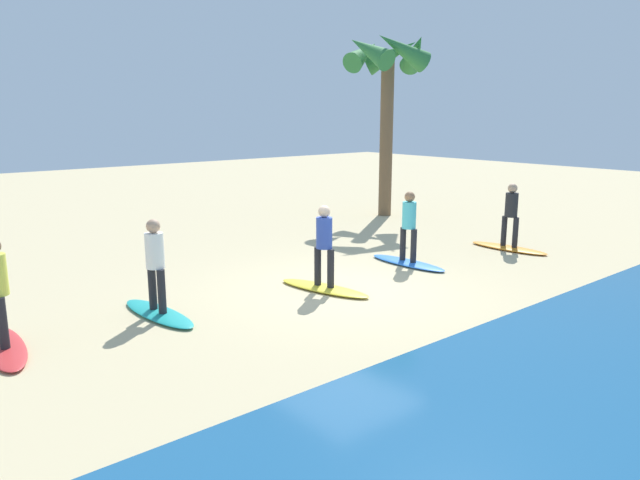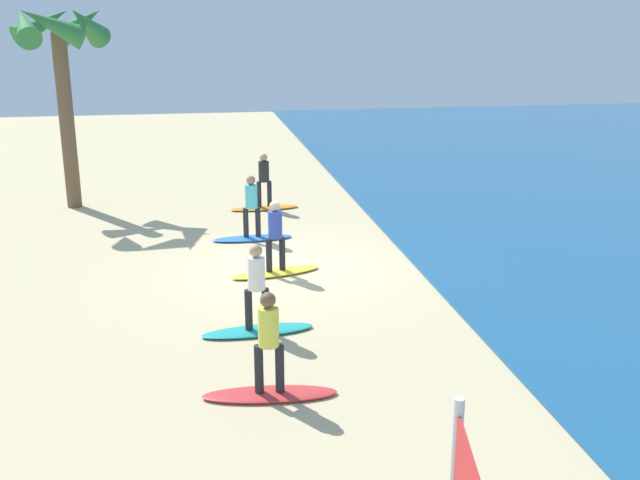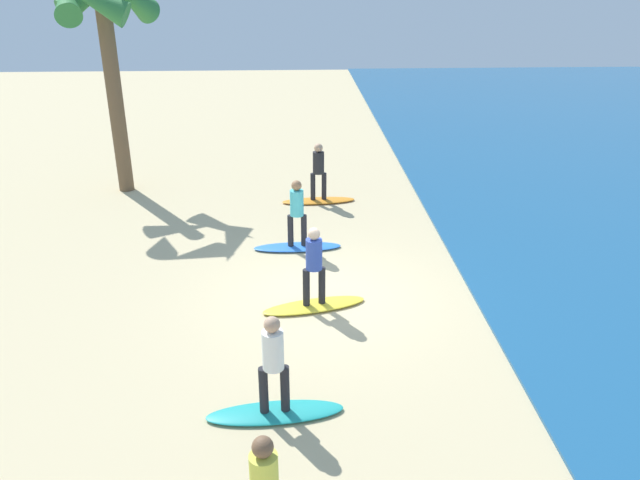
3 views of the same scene
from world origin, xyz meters
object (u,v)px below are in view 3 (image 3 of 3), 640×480
object	(u,v)px
surfboard_yellow	(314,306)
palm_tree	(105,19)
surfboard_teal	(275,413)
surfboard_blue	(297,247)
surfer_yellow	(314,261)
surfer_blue	(297,209)
surfboard_orange	(319,201)
surfer_orange	(318,168)
surfer_teal	(273,358)

from	to	relation	value
surfboard_yellow	palm_tree	xyz separation A→B (m)	(-7.37, -5.43, 4.88)
surfboard_teal	palm_tree	size ratio (longest dim) A/B	0.34
surfboard_blue	surfer_yellow	xyz separation A→B (m)	(2.83, 0.30, 0.99)
surfer_blue	surfboard_teal	distance (m)	6.15
surfboard_orange	surfer_orange	distance (m)	0.99
surfboard_orange	surfer_orange	size ratio (longest dim) A/B	1.28
surfer_yellow	surfer_teal	bearing A→B (deg)	-12.51
surfboard_orange	surfer_teal	world-z (taller)	surfer_teal
surfboard_blue	surfer_blue	size ratio (longest dim) A/B	1.28
surfer_teal	surfboard_yellow	bearing A→B (deg)	167.49
surfer_teal	surfboard_blue	bearing A→B (deg)	176.07
surfboard_teal	palm_tree	bearing A→B (deg)	109.59
surfer_orange	surfboard_yellow	xyz separation A→B (m)	(6.02, -0.35, -0.99)
surfer_orange	surfer_blue	distance (m)	3.25
surfboard_orange	palm_tree	xyz separation A→B (m)	(-1.35, -5.78, 4.88)
surfer_blue	surfboard_teal	bearing A→B (deg)	-3.93
surfboard_orange	surfer_orange	world-z (taller)	surfer_orange
surfboard_teal	palm_tree	distance (m)	12.58
surfboard_blue	surfboard_teal	world-z (taller)	same
palm_tree	surfer_yellow	bearing A→B (deg)	36.38
surfboard_orange	surfer_blue	world-z (taller)	surfer_blue
surfboard_blue	surfer_blue	world-z (taller)	surfer_blue
surfer_orange	surfboard_blue	xyz separation A→B (m)	(3.19, -0.65, -0.99)
surfboard_blue	surfboard_yellow	world-z (taller)	same
surfer_blue	surfer_yellow	world-z (taller)	same
surfboard_teal	surfboard_yellow	bearing A→B (deg)	73.09
surfboard_orange	surfboard_blue	xyz separation A→B (m)	(3.19, -0.65, 0.00)
surfboard_orange	palm_tree	world-z (taller)	palm_tree
surfboard_orange	surfboard_yellow	size ratio (longest dim) A/B	1.00
surfboard_orange	surfboard_teal	size ratio (longest dim) A/B	1.00
surfboard_blue	palm_tree	bearing A→B (deg)	136.34
surfboard_orange	surfboard_blue	bearing A→B (deg)	-105.90
surfer_yellow	surfer_teal	world-z (taller)	same
surfboard_blue	surfer_yellow	bearing A→B (deg)	-86.14
surfboard_blue	surfboard_yellow	bearing A→B (deg)	-86.14
surfboard_orange	surfer_orange	bearing A→B (deg)	175.56
surfer_orange	surfboard_yellow	distance (m)	6.11
surfboard_blue	surfer_teal	world-z (taller)	surfer_teal
surfer_blue	surfer_teal	distance (m)	6.07
surfboard_blue	surfer_blue	distance (m)	0.99
surfer_orange	surfboard_blue	bearing A→B (deg)	-11.46
surfboard_orange	surfer_blue	bearing A→B (deg)	-105.90
surfboard_orange	surfer_teal	xyz separation A→B (m)	(9.24, -1.06, 0.99)
surfboard_yellow	surfer_yellow	bearing A→B (deg)	-0.00
surfboard_orange	surfboard_teal	distance (m)	9.30
surfboard_yellow	surfer_yellow	distance (m)	0.99
surfboard_orange	surfboard_yellow	world-z (taller)	same
surfboard_blue	surfboard_teal	bearing A→B (deg)	-96.11
surfboard_blue	surfboard_teal	xyz separation A→B (m)	(6.06, -0.42, 0.00)
surfer_blue	surfer_teal	size ratio (longest dim) A/B	1.00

